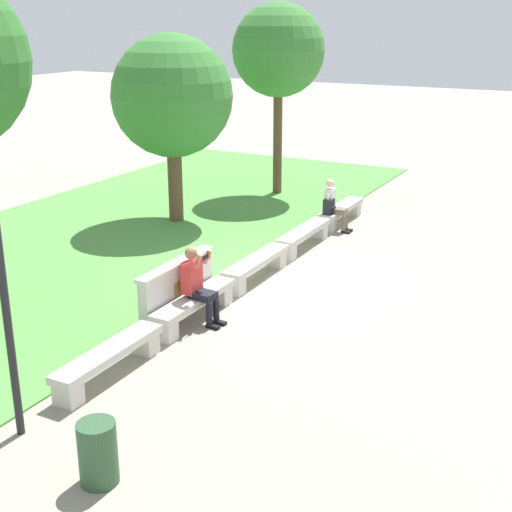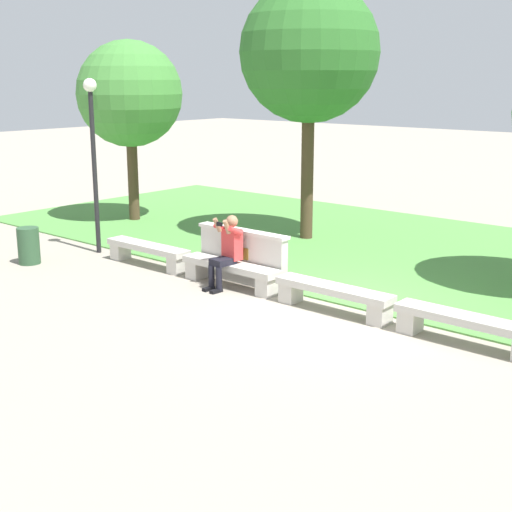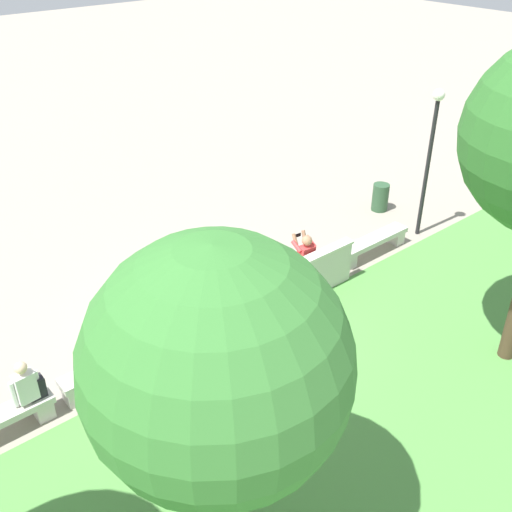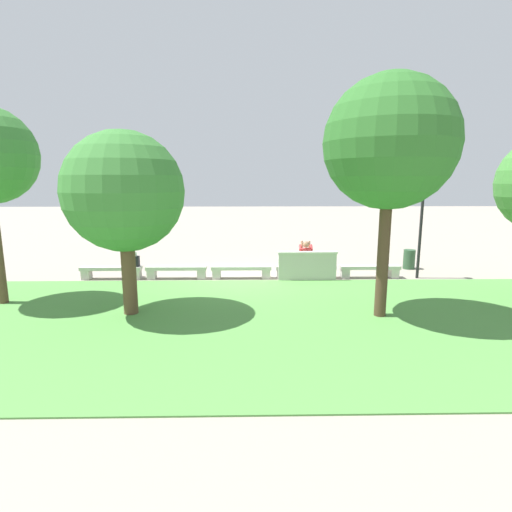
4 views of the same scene
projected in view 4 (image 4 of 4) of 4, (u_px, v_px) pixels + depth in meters
ground_plane at (241, 278)px, 14.02m from camera, size 80.00×80.00×0.00m
grass_strip at (238, 321)px, 9.72m from camera, size 23.15×8.00×0.03m
bench_main at (370, 269)px, 14.05m from camera, size 2.10×0.40×0.45m
bench_near at (306, 270)px, 14.01m from camera, size 2.10×0.40×0.45m
bench_mid at (241, 270)px, 13.97m from camera, size 2.10×0.40×0.45m
bench_far at (177, 270)px, 13.92m from camera, size 2.10×0.40×0.45m
bench_end at (111, 271)px, 13.88m from camera, size 2.10×0.40×0.45m
backrest_wall_with_plaque at (307, 266)px, 13.63m from camera, size 2.03×0.24×1.01m
person_photographer at (305, 257)px, 14.00m from camera, size 0.49×0.74×1.32m
person_distant at (131, 260)px, 13.89m from camera, size 0.48×0.68×1.26m
backpack at (135, 261)px, 13.85m from camera, size 0.28×0.24×0.43m
tree_behind_wall at (390, 144)px, 9.31m from camera, size 3.13×3.13×5.82m
tree_left_background at (124, 192)px, 9.70m from camera, size 2.94×2.94×4.59m
trash_bin at (409, 259)px, 15.51m from camera, size 0.44×0.44×0.75m
lamp_post at (422, 209)px, 13.63m from camera, size 0.28×0.28×3.69m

